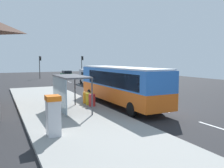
% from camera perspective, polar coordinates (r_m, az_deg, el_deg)
% --- Properties ---
extents(ground_plane, '(56.00, 92.00, 0.04)m').
position_cam_1_polar(ground_plane, '(31.30, -5.77, -1.12)').
color(ground_plane, '#262628').
extents(sidewalk_platform, '(6.20, 30.00, 0.18)m').
position_cam_1_polar(sidewalk_platform, '(18.08, -11.71, -6.04)').
color(sidewalk_platform, '#999993').
rests_on(sidewalk_platform, ground).
extents(lane_stripe_seg_0, '(0.16, 2.20, 0.01)m').
position_cam_1_polar(lane_stripe_seg_0, '(14.77, 23.59, -9.45)').
color(lane_stripe_seg_0, silver).
rests_on(lane_stripe_seg_0, ground).
extents(lane_stripe_seg_1, '(0.16, 2.20, 0.01)m').
position_cam_1_polar(lane_stripe_seg_1, '(18.30, 11.55, -6.16)').
color(lane_stripe_seg_1, silver).
rests_on(lane_stripe_seg_1, ground).
extents(lane_stripe_seg_2, '(0.16, 2.20, 0.01)m').
position_cam_1_polar(lane_stripe_seg_2, '(22.40, 3.73, -3.84)').
color(lane_stripe_seg_2, silver).
rests_on(lane_stripe_seg_2, ground).
extents(lane_stripe_seg_3, '(0.16, 2.20, 0.01)m').
position_cam_1_polar(lane_stripe_seg_3, '(26.80, -1.57, -2.22)').
color(lane_stripe_seg_3, silver).
rests_on(lane_stripe_seg_3, ground).
extents(lane_stripe_seg_4, '(0.16, 2.20, 0.01)m').
position_cam_1_polar(lane_stripe_seg_4, '(31.38, -5.34, -1.05)').
color(lane_stripe_seg_4, silver).
rests_on(lane_stripe_seg_4, ground).
extents(lane_stripe_seg_5, '(0.16, 2.20, 0.01)m').
position_cam_1_polar(lane_stripe_seg_5, '(36.08, -8.14, -0.17)').
color(lane_stripe_seg_5, silver).
rests_on(lane_stripe_seg_5, ground).
extents(lane_stripe_seg_6, '(0.16, 2.20, 0.01)m').
position_cam_1_polar(lane_stripe_seg_6, '(40.85, -10.29, 0.50)').
color(lane_stripe_seg_6, silver).
rests_on(lane_stripe_seg_6, ground).
extents(lane_stripe_seg_7, '(0.16, 2.20, 0.01)m').
position_cam_1_polar(lane_stripe_seg_7, '(45.66, -11.99, 1.03)').
color(lane_stripe_seg_7, silver).
rests_on(lane_stripe_seg_7, ground).
extents(bus, '(2.62, 11.03, 3.21)m').
position_cam_1_polar(bus, '(19.28, 1.97, 0.10)').
color(bus, orange).
rests_on(bus, ground).
extents(white_van, '(2.17, 5.26, 2.30)m').
position_cam_1_polar(white_van, '(36.40, -5.14, 2.03)').
color(white_van, silver).
rests_on(white_van, ground).
extents(sedan_near, '(1.94, 4.45, 1.52)m').
position_cam_1_polar(sedan_near, '(50.47, -10.99, 2.40)').
color(sedan_near, '#195933').
rests_on(sedan_near, ground).
extents(ticket_machine, '(0.66, 0.76, 1.94)m').
position_cam_1_polar(ticket_machine, '(11.56, -14.12, -7.40)').
color(ticket_machine, silver).
rests_on(ticket_machine, sidewalk_platform).
extents(recycling_bin_red, '(0.52, 0.52, 0.95)m').
position_cam_1_polar(recycling_bin_red, '(18.40, -4.88, -3.94)').
color(recycling_bin_red, red).
rests_on(recycling_bin_red, sidewalk_platform).
extents(recycling_bin_yellow, '(0.52, 0.52, 0.95)m').
position_cam_1_polar(recycling_bin_yellow, '(19.04, -5.64, -3.61)').
color(recycling_bin_yellow, yellow).
rests_on(recycling_bin_yellow, sidewalk_platform).
extents(recycling_bin_orange, '(0.52, 0.52, 0.95)m').
position_cam_1_polar(recycling_bin_orange, '(19.69, -6.35, -3.30)').
color(recycling_bin_orange, orange).
rests_on(recycling_bin_orange, sidewalk_platform).
extents(traffic_light_near_side, '(0.49, 0.28, 4.62)m').
position_cam_1_polar(traffic_light_near_side, '(50.58, -7.30, 5.07)').
color(traffic_light_near_side, '#2D2D2D').
rests_on(traffic_light_near_side, ground).
extents(traffic_light_far_side, '(0.49, 0.28, 4.56)m').
position_cam_1_polar(traffic_light_far_side, '(49.31, -17.14, 4.80)').
color(traffic_light_far_side, '#2D2D2D').
rests_on(traffic_light_far_side, ground).
extents(bus_shelter, '(1.80, 4.00, 2.50)m').
position_cam_1_polar(bus_shelter, '(16.73, -10.97, -0.02)').
color(bus_shelter, '#4C4C51').
rests_on(bus_shelter, sidewalk_platform).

